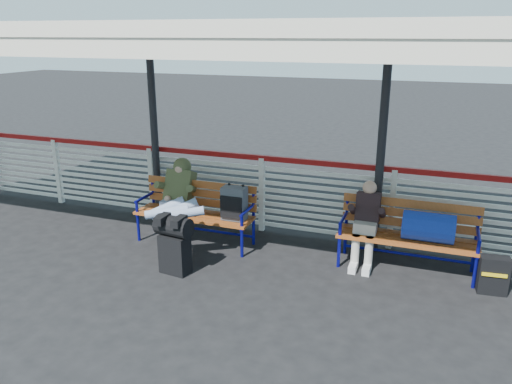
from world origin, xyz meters
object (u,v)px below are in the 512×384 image
at_px(bench_right, 420,228).
at_px(suitcase_side, 493,275).
at_px(luggage_stack, 174,242).
at_px(bench_left, 210,206).
at_px(companion_person, 366,223).
at_px(traveler_man, 176,204).

distance_m(bench_right, suitcase_side, 1.02).
xyz_separation_m(luggage_stack, suitcase_side, (3.90, 0.86, -0.20)).
bearing_deg(luggage_stack, bench_left, 95.91).
bearing_deg(suitcase_side, bench_right, 155.92).
bearing_deg(luggage_stack, suitcase_side, 19.83).
xyz_separation_m(bench_right, companion_person, (-0.69, 0.00, -0.02)).
relative_size(bench_left, companion_person, 1.57).
relative_size(bench_left, traveler_man, 1.10).
xyz_separation_m(bench_right, suitcase_side, (0.91, -0.30, -0.38)).
bearing_deg(suitcase_side, luggage_stack, -173.50).
bearing_deg(bench_left, luggage_stack, -91.48).
height_order(luggage_stack, traveler_man, traveler_man).
bearing_deg(suitcase_side, companion_person, 163.53).
distance_m(luggage_stack, suitcase_side, 4.00).
relative_size(luggage_stack, traveler_man, 0.49).
xyz_separation_m(companion_person, suitcase_side, (1.60, -0.30, -0.36)).
bearing_deg(companion_person, luggage_stack, -153.27).
bearing_deg(suitcase_side, traveler_man, 176.41).
xyz_separation_m(bench_left, bench_right, (2.97, 0.13, 0.01)).
bearing_deg(traveler_man, bench_right, 8.01).
xyz_separation_m(luggage_stack, bench_left, (0.03, 1.03, 0.17)).
height_order(luggage_stack, suitcase_side, luggage_stack).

